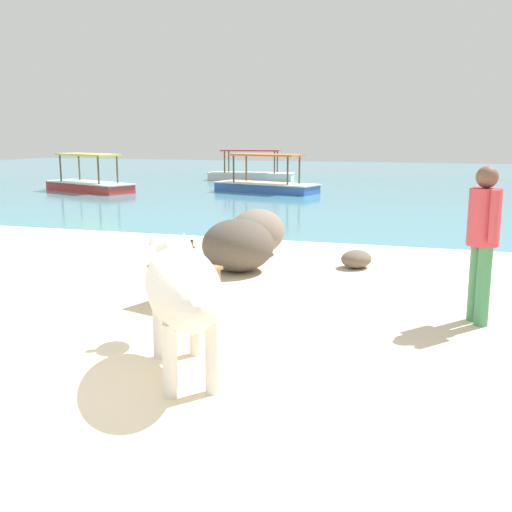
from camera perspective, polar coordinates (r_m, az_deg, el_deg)
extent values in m
cube|color=beige|center=(4.80, -11.70, -12.97)|extent=(18.00, 14.00, 0.04)
cube|color=teal|center=(25.97, 12.47, 6.67)|extent=(60.00, 36.00, 0.03)
cylinder|color=silver|center=(5.44, -8.98, -6.49)|extent=(0.11, 0.11, 0.57)
cylinder|color=silver|center=(5.48, -5.65, -6.29)|extent=(0.11, 0.11, 0.57)
cylinder|color=silver|center=(4.64, -7.99, -9.63)|extent=(0.11, 0.11, 0.57)
cylinder|color=silver|center=(4.68, -4.08, -9.36)|extent=(0.11, 0.11, 0.57)
ellipsoid|color=silver|center=(4.93, -6.84, -2.83)|extent=(1.30, 1.62, 0.62)
ellipsoid|color=silver|center=(5.84, -8.08, 0.39)|extent=(0.43, 0.48, 0.29)
cone|color=silver|center=(5.80, -9.54, 1.53)|extent=(0.14, 0.14, 0.10)
cone|color=silver|center=(5.83, -6.71, 1.65)|extent=(0.14, 0.14, 0.10)
ellipsoid|color=silver|center=(5.13, -7.30, 0.74)|extent=(0.36, 0.38, 0.21)
cube|color=#A37A4C|center=(6.98, -6.63, -1.01)|extent=(0.86, 0.65, 0.04)
cylinder|color=#A37A4C|center=(6.95, -3.51, -3.01)|extent=(0.05, 0.05, 0.44)
cylinder|color=#A37A4C|center=(6.69, -5.43, -3.62)|extent=(0.05, 0.05, 0.44)
cylinder|color=#A37A4C|center=(7.39, -7.64, -2.24)|extent=(0.05, 0.05, 0.44)
cylinder|color=#A37A4C|center=(7.13, -9.60, -2.78)|extent=(0.05, 0.05, 0.44)
cylinder|color=brown|center=(6.92, -5.96, -0.02)|extent=(0.07, 0.07, 0.22)
cylinder|color=brown|center=(6.90, -5.98, 1.12)|extent=(0.03, 0.03, 0.06)
cylinder|color=black|center=(6.89, -5.99, 1.44)|extent=(0.03, 0.03, 0.02)
cylinder|color=#428956|center=(6.80, 19.72, -2.32)|extent=(0.14, 0.14, 0.82)
cylinder|color=#428956|center=(6.64, 20.35, -2.68)|extent=(0.14, 0.14, 0.82)
cylinder|color=#CC3D47|center=(6.60, 20.44, 3.42)|extent=(0.32, 0.32, 0.58)
cylinder|color=#CC3D47|center=(6.79, 19.72, 3.91)|extent=(0.09, 0.09, 0.52)
cylinder|color=#CC3D47|center=(6.41, 21.25, 3.41)|extent=(0.09, 0.09, 0.52)
sphere|color=brown|center=(6.56, 20.68, 6.88)|extent=(0.22, 0.22, 0.22)
ellipsoid|color=#6B5B4C|center=(9.10, 9.30, -0.28)|extent=(0.58, 0.62, 0.26)
ellipsoid|color=gray|center=(9.89, 0.08, 2.23)|extent=(1.11, 1.26, 0.75)
ellipsoid|color=brown|center=(8.75, -1.69, 1.02)|extent=(1.31, 1.35, 0.75)
cube|color=#C63833|center=(22.14, -15.23, 6.19)|extent=(3.75, 2.37, 0.28)
cube|color=white|center=(22.13, -15.25, 6.60)|extent=(3.84, 2.45, 0.04)
cylinder|color=brown|center=(22.77, -17.70, 7.73)|extent=(0.06, 0.06, 0.95)
cylinder|color=brown|center=(23.20, -16.10, 7.88)|extent=(0.06, 0.06, 0.95)
cylinder|color=brown|center=(21.00, -14.44, 7.65)|extent=(0.06, 0.06, 0.95)
cylinder|color=brown|center=(21.46, -12.77, 7.80)|extent=(0.06, 0.06, 0.95)
cube|color=#EFD14C|center=(22.08, -15.38, 9.08)|extent=(2.69, 1.81, 0.06)
cube|color=white|center=(26.68, -0.45, 7.38)|extent=(3.70, 1.48, 0.28)
cube|color=white|center=(26.67, -0.45, 7.72)|extent=(3.78, 1.55, 0.04)
cylinder|color=brown|center=(26.50, -2.94, 8.67)|extent=(0.06, 0.06, 0.95)
cylinder|color=brown|center=(27.25, -2.55, 8.75)|extent=(0.06, 0.06, 0.95)
cylinder|color=brown|center=(26.07, 1.73, 8.64)|extent=(0.06, 0.06, 0.95)
cylinder|color=brown|center=(26.83, 2.00, 8.71)|extent=(0.06, 0.06, 0.95)
cube|color=red|center=(26.62, -0.46, 9.79)|extent=(2.61, 1.20, 0.06)
cube|color=#3866B7|center=(21.04, 0.94, 6.33)|extent=(3.76, 2.08, 0.28)
cube|color=white|center=(21.02, 0.94, 6.76)|extent=(3.85, 2.15, 0.04)
cylinder|color=brown|center=(20.76, 4.05, 7.94)|extent=(0.06, 0.06, 0.95)
cylinder|color=brown|center=(20.10, 2.96, 7.84)|extent=(0.06, 0.06, 0.95)
cylinder|color=brown|center=(21.91, -0.91, 8.14)|extent=(0.06, 0.06, 0.95)
cylinder|color=brown|center=(21.28, -2.10, 8.04)|extent=(0.06, 0.06, 0.95)
cube|color=orange|center=(20.97, 0.95, 9.38)|extent=(2.68, 1.61, 0.06)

